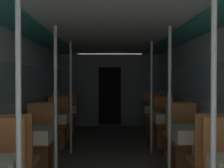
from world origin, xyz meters
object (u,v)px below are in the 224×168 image
Objects in this scene: support_pole_left_2 at (71,97)px; support_pole_right_1 at (170,105)px; dining_table_left_2 at (52,119)px; chair_left_far_2 at (57,132)px; dining_table_left_3 at (65,110)px; support_pole_left_1 at (56,105)px; chair_right_near_2 at (176,142)px; dining_table_right_2 at (170,119)px; chair_left_far_1 at (39,151)px; dining_table_right_1 at (195,136)px; dining_table_right_3 at (156,110)px; support_pole_right_0 at (213,125)px; support_pole_left_0 at (19,125)px; chair_right_far_1 at (185,151)px; chair_right_near_3 at (159,127)px; chair_right_far_3 at (152,120)px; support_pole_right_2 at (151,97)px; dining_table_left_1 at (29,136)px; chair_right_far_2 at (164,131)px; chair_left_near_2 at (47,143)px; chair_left_near_3 at (62,127)px; chair_left_far_3 at (68,120)px.

support_pole_left_2 and support_pole_right_1 have the same top height.
support_pole_right_1 is at bearing -42.64° from dining_table_left_2.
dining_table_left_3 is at bearing -90.00° from chair_left_far_2.
support_pole_left_1 is 2.26m from chair_right_near_2.
dining_table_right_2 is at bearing 42.64° from support_pole_left_1.
chair_left_far_1 is 2.24m from dining_table_right_1.
chair_left_far_2 reaches higher than dining_table_left_2.
support_pole_left_2 is at bearing -137.36° from dining_table_right_3.
chair_left_far_2 is at bearing 98.74° from support_pole_left_1.
chair_left_far_2 is at bearing 166.12° from dining_table_right_2.
chair_right_near_2 is (0.34, 2.80, -0.72)m from support_pole_right_0.
chair_left_far_2 is 0.49× the size of support_pole_right_1.
support_pole_left_0 is 1.00× the size of support_pole_right_0.
chair_left_far_1 is 1.34× the size of dining_table_left_2.
dining_table_right_3 is at bearing -90.00° from chair_right_far_1.
support_pole_left_2 is at bearing -78.54° from dining_table_left_3.
support_pole_left_1 is at bearing -122.86° from chair_right_near_3.
chair_right_far_3 is at bearing 90.00° from dining_table_right_1.
chair_right_near_3 is at bearing -90.00° from dining_table_right_3.
dining_table_right_1 is at bearing -37.81° from dining_table_left_2.
support_pole_left_1 is 1.47m from support_pole_right_1.
support_pole_left_2 is 1.47m from support_pole_right_2.
support_pole_left_0 is 2.06× the size of chair_right_far_1.
chair_left_far_2 is at bearing 163.66° from support_pole_right_2.
chair_left_far_2 reaches higher than dining_table_right_1.
support_pole_left_0 is 2.76× the size of dining_table_left_2.
support_pole_right_0 is at bearing 129.48° from chair_left_far_1.
chair_left_far_2 is at bearing 90.00° from dining_table_left_1.
chair_right_far_2 is at bearing 16.34° from support_pole_left_2.
chair_right_near_3 is (2.15, 2.27, 0.00)m from chair_left_far_1.
chair_left_near_2 and chair_left_near_3 have the same top height.
support_pole_left_2 reaches higher than dining_table_left_3.
chair_left_far_2 is 1.34× the size of dining_table_right_2.
support_pole_left_1 is at bearing 131.45° from support_pole_right_0.
dining_table_left_2 is 1.18m from chair_left_near_3.
dining_table_left_3 is at bearing 134.35° from chair_right_near_2.
chair_left_near_3 is 3.41m from support_pole_right_1.
dining_table_left_2 is at bearing 90.00° from chair_left_near_2.
chair_left_near_2 is 1.00× the size of chair_right_far_3.
chair_left_far_1 is at bearing -164.27° from chair_right_near_2.
support_pole_left_1 is 2.06× the size of chair_right_near_2.
chair_left_far_1 is at bearing 163.66° from support_pole_right_1.
chair_right_near_3 reaches higher than dining_table_right_1.
chair_left_far_1 is (-0.34, 2.20, -0.72)m from support_pole_left_0.
chair_right_near_3 is at bearing 90.00° from dining_table_right_1.
support_pole_left_0 is 4.88m from chair_right_near_3.
support_pole_left_0 is 2.06× the size of chair_left_far_3.
dining_table_left_3 is 3.82m from support_pole_right_1.
chair_right_far_1 is 1.00× the size of chair_right_near_3.
support_pole_right_0 is 2.06× the size of chair_right_near_2.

